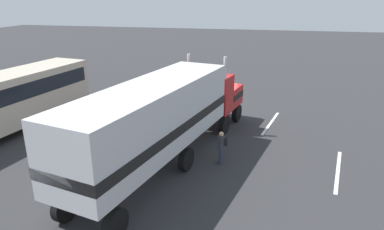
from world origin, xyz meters
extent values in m
plane|color=#2D2D30|center=(0.00, 0.00, 0.00)|extent=(120.00, 120.00, 0.00)
cube|color=silver|center=(-0.14, -3.50, 0.01)|extent=(4.33, 1.09, 0.01)
cube|color=silver|center=(-5.85, -6.59, 0.01)|extent=(4.34, 1.03, 0.01)
cube|color=#B21919|center=(-0.26, -0.22, 1.70)|extent=(2.31, 2.84, 1.20)
cube|color=#B21919|center=(-1.82, 0.13, 2.20)|extent=(1.92, 2.75, 2.20)
cube|color=silver|center=(0.66, -0.43, 1.70)|extent=(0.54, 2.07, 1.08)
cube|color=black|center=(-0.26, -0.22, 1.76)|extent=(2.32, 2.88, 0.36)
cylinder|color=silver|center=(-2.11, 1.33, 2.80)|extent=(0.18, 0.18, 3.40)
cylinder|color=silver|center=(-2.60, -0.82, 2.80)|extent=(0.18, 0.18, 3.40)
cube|color=silver|center=(-8.01, 1.55, 2.75)|extent=(10.82, 4.87, 2.80)
cube|color=black|center=(-8.01, 1.55, 2.33)|extent=(10.82, 4.91, 0.44)
cylinder|color=silver|center=(-1.12, 1.31, 0.95)|extent=(1.41, 0.91, 0.64)
cylinder|color=black|center=(0.28, 0.79, 0.55)|extent=(1.14, 0.54, 1.10)
cylinder|color=black|center=(-0.21, -1.36, 0.55)|extent=(1.14, 0.54, 1.10)
cylinder|color=black|center=(-1.96, 1.30, 0.55)|extent=(1.14, 0.54, 1.10)
cylinder|color=black|center=(-2.45, -0.85, 0.55)|extent=(1.14, 0.54, 1.10)
cylinder|color=black|center=(-6.79, 2.40, 0.55)|extent=(1.14, 0.54, 1.10)
cylinder|color=black|center=(-7.28, 0.25, 0.55)|extent=(1.14, 0.54, 1.10)
cylinder|color=black|center=(-11.91, 3.56, 0.55)|extent=(1.14, 0.54, 1.10)
cylinder|color=black|center=(-12.40, 1.42, 0.55)|extent=(1.14, 0.54, 1.10)
cylinder|color=#2D3347|center=(-6.35, -1.22, 0.41)|extent=(0.18, 0.18, 0.82)
cylinder|color=#2D3347|center=(-6.20, -1.19, 0.41)|extent=(0.18, 0.18, 0.82)
cylinder|color=#333338|center=(-6.27, -1.20, 1.11)|extent=(0.34, 0.34, 0.58)
sphere|color=tan|center=(-6.27, -1.20, 1.51)|extent=(0.23, 0.23, 0.23)
cube|color=black|center=(-6.24, -1.40, 1.14)|extent=(0.28, 0.19, 0.36)
cube|color=#BFB29E|center=(-4.79, 11.34, 1.95)|extent=(11.27, 4.29, 2.90)
cube|color=black|center=(-4.79, 11.34, 2.53)|extent=(10.62, 4.22, 0.90)
cylinder|color=black|center=(-0.56, 11.79, 0.50)|extent=(1.03, 0.44, 1.00)
cylinder|color=black|center=(-0.92, 9.57, 0.50)|extent=(1.03, 0.44, 1.00)
camera|label=1|loc=(-21.28, -3.16, 7.72)|focal=32.65mm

